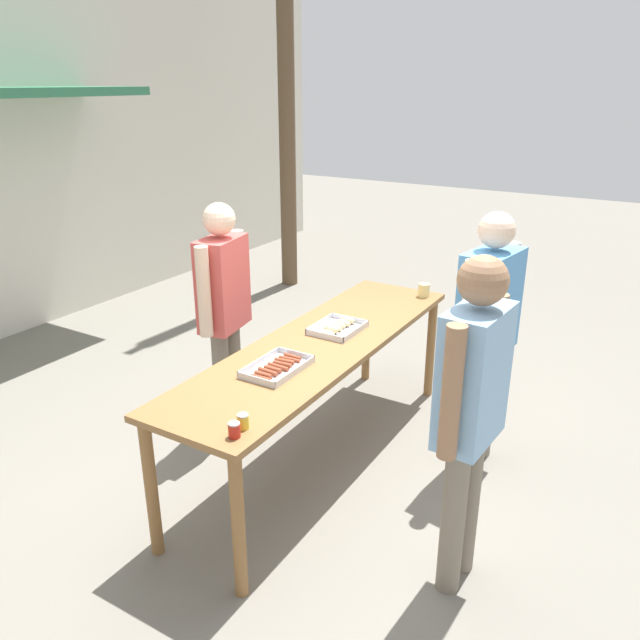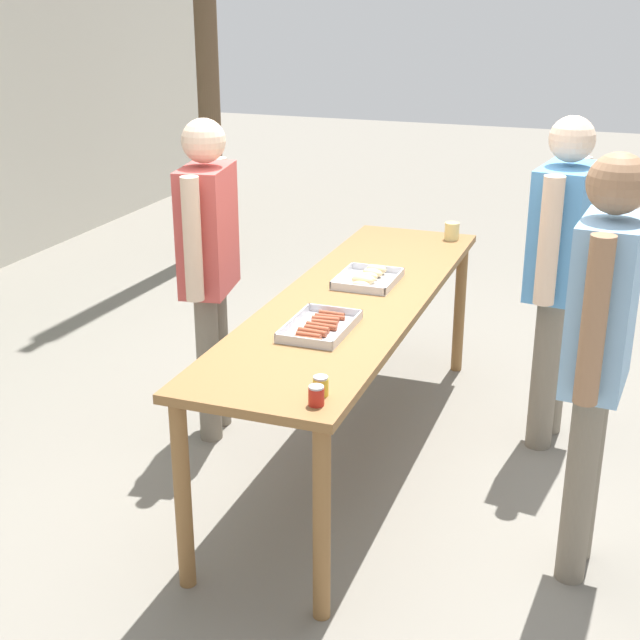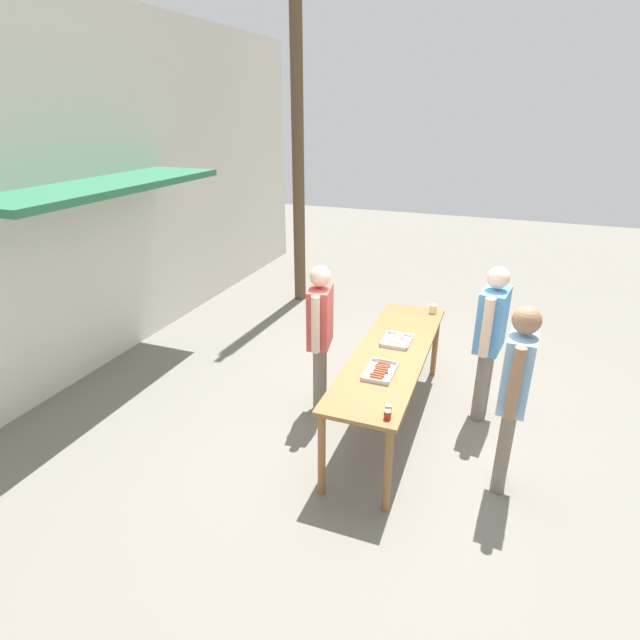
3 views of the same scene
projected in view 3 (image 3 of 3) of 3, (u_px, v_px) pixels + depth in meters
The scene contains 12 objects.
ground_plane at pixel (387, 422), 5.56m from camera, with size 24.00×24.00×0.00m, color slate.
building_facade_back at pixel (72, 196), 5.97m from camera, with size 12.00×1.11×4.50m.
serving_table at pixel (391, 359), 5.25m from camera, with size 2.70×0.72×0.89m.
food_tray_sausages at pixel (380, 372), 4.77m from camera, with size 0.42×0.27×0.04m.
food_tray_buns at pixel (397, 340), 5.39m from camera, with size 0.37×0.30×0.07m.
condiment_jar_mustard at pixel (388, 415), 4.06m from camera, with size 0.06×0.06×0.08m.
condiment_jar_ketchup at pixel (388, 409), 4.14m from camera, with size 0.06×0.06×0.08m.
beer_cup at pixel (433, 309), 6.15m from camera, with size 0.09×0.09×0.10m.
person_server_behind_table at pixel (320, 327), 5.41m from camera, with size 0.58×0.29×1.73m.
person_customer_holding_hotdog at pixel (515, 385), 4.23m from camera, with size 0.59×0.26×1.78m.
person_customer_with_cup at pixel (490, 331), 5.31m from camera, with size 0.66×0.32×1.75m.
utility_pole at pixel (297, 100), 7.86m from camera, with size 1.10×0.20×6.48m.
Camera 3 is at (-4.63, -0.95, 3.24)m, focal length 28.00 mm.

